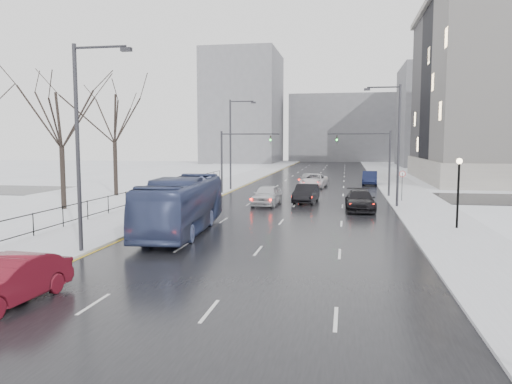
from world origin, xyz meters
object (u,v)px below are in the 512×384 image
Objects in this scene: sedan_right_near at (306,193)px; lamppost_r_mid at (459,183)px; sedan_right_cross at (314,181)px; streetlight_r_mid at (396,139)px; sedan_right_distant at (370,178)px; streetlight_l_far at (232,140)px; sedan_left_near at (8,281)px; tree_park_d at (64,210)px; sedan_right_far at (360,200)px; sedan_center_near at (267,195)px; no_uturn_sign at (402,177)px; streetlight_l_near at (82,138)px; mast_signal_left at (232,155)px; sedan_center_far at (308,178)px; bus at (182,205)px; mast_signal_right at (378,155)px; tree_park_e at (116,196)px.

lamppost_r_mid is at bearing -44.53° from sedan_right_near.
streetlight_r_mid is at bearing -59.11° from sedan_right_cross.
sedan_right_distant is at bearing 92.53° from streetlight_r_mid.
lamppost_r_mid is (19.17, -22.00, -2.67)m from streetlight_l_far.
tree_park_d is at bearing 121.44° from sedan_left_near.
streetlight_l_far is at bearing 61.85° from tree_park_d.
streetlight_r_mid reaches higher than sedan_right_far.
sedan_right_cross is (-7.60, 16.89, -4.78)m from streetlight_r_mid.
sedan_center_near is (4.41, 27.26, 0.06)m from sedan_left_near.
lamppost_r_mid is 0.86× the size of sedan_right_near.
streetlight_l_near is at bearing -125.89° from no_uturn_sign.
lamppost_r_mid is 25.06m from sedan_left_near.
no_uturn_sign is at bearing 75.52° from streetlight_r_mid.
streetlight_l_near is 9.05m from sedan_left_near.
mast_signal_left is 14.87m from sedan_center_far.
bus is (-13.53, -13.77, -3.93)m from streetlight_r_mid.
tree_park_d is at bearing -172.80° from sedan_right_far.
bus is 2.15× the size of sedan_right_far.
tree_park_d is 1.25× the size of streetlight_l_far.
sedan_right_near reaches higher than sedan_right_cross.
sedan_right_cross is 1.05× the size of sedan_right_far.
mast_signal_right is 1.34× the size of sedan_left_near.
streetlight_l_near reaches higher than tree_park_e.
bus is 37.81m from sedan_right_distant.
sedan_right_cross is at bearing 74.68° from bus.
streetlight_l_near reaches higher than sedan_left_near.
mast_signal_right is 0.55× the size of bus.
no_uturn_sign reaches higher than sedan_center_far.
streetlight_l_far is 20.25m from sedan_right_far.
tree_park_e is 2.08× the size of mast_signal_right.
sedan_center_far is at bearing 48.91° from streetlight_l_far.
mast_signal_left reaches higher than sedan_right_near.
no_uturn_sign is (1.87, -4.00, -1.81)m from mast_signal_right.
streetlight_r_mid reaches higher than tree_park_e.
tree_park_e is at bearing -171.10° from mast_signal_right.
sedan_right_near reaches higher than sedan_center_far.
tree_park_e reaches higher than sedan_left_near.
lamppost_r_mid is (29.20, -14.00, 2.94)m from tree_park_e.
tree_park_d is 0.93× the size of tree_park_e.
sedan_center_near is 0.88× the size of sedan_right_cross.
sedan_center_near is (4.98, -8.29, -3.20)m from mast_signal_left.
streetlight_r_mid is 2.01× the size of sedan_right_near.
sedan_center_near is (-13.35, 9.71, -2.04)m from lamppost_r_mid.
mast_signal_right is 15.36m from sedan_center_far.
streetlight_l_far is 1.94× the size of sedan_right_distant.
lamppost_r_mid is 14.13m from no_uturn_sign.
sedan_left_near is (0.57, -35.56, -3.27)m from mast_signal_left.
sedan_right_near is (-7.37, 1.95, -4.76)m from streetlight_r_mid.
tree_park_e is 26.61m from streetlight_l_near.
sedan_right_distant is at bearing 43.71° from sedan_right_cross.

